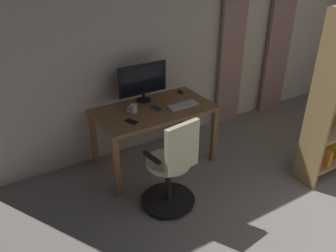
# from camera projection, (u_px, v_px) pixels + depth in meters

# --- Properties ---
(back_room_partition) EXTENTS (5.78, 0.10, 2.87)m
(back_room_partition) POSITION_uv_depth(u_px,v_px,m) (199.00, 28.00, 4.44)
(back_room_partition) COLOR beige
(back_room_partition) RESTS_ON ground
(curtain_left_panel) EXTENTS (0.46, 0.06, 2.69)m
(curtain_left_panel) POSITION_uv_depth(u_px,v_px,m) (281.00, 24.00, 5.05)
(curtain_left_panel) COLOR tan
(curtain_left_panel) RESTS_ON ground
(curtain_right_panel) EXTENTS (0.40, 0.06, 2.69)m
(curtain_right_panel) POSITION_uv_depth(u_px,v_px,m) (233.00, 32.00, 4.63)
(curtain_right_panel) COLOR tan
(curtain_right_panel) RESTS_ON ground
(desk) EXTENTS (1.36, 0.75, 0.74)m
(desk) POSITION_uv_depth(u_px,v_px,m) (154.00, 116.00, 3.98)
(desk) COLOR olive
(desk) RESTS_ON ground
(office_chair) EXTENTS (0.56, 0.56, 1.02)m
(office_chair) POSITION_uv_depth(u_px,v_px,m) (172.00, 169.00, 3.36)
(office_chair) COLOR black
(office_chair) RESTS_ON ground
(computer_monitor) EXTENTS (0.61, 0.18, 0.45)m
(computer_monitor) POSITION_uv_depth(u_px,v_px,m) (143.00, 80.00, 4.01)
(computer_monitor) COLOR black
(computer_monitor) RESTS_ON desk
(computer_keyboard) EXTENTS (0.37, 0.14, 0.02)m
(computer_keyboard) POSITION_uv_depth(u_px,v_px,m) (183.00, 105.00, 3.97)
(computer_keyboard) COLOR silver
(computer_keyboard) RESTS_ON desk
(computer_mouse) EXTENTS (0.06, 0.10, 0.04)m
(computer_mouse) POSITION_uv_depth(u_px,v_px,m) (181.00, 91.00, 4.33)
(computer_mouse) COLOR #232328
(computer_mouse) RESTS_ON desk
(cell_phone_by_monitor) EXTENTS (0.11, 0.16, 0.01)m
(cell_phone_by_monitor) POSITION_uv_depth(u_px,v_px,m) (131.00, 121.00, 3.64)
(cell_phone_by_monitor) COLOR black
(cell_phone_by_monitor) RESTS_ON desk
(cell_phone_face_up) EXTENTS (0.09, 0.15, 0.01)m
(cell_phone_face_up) POSITION_uv_depth(u_px,v_px,m) (156.00, 108.00, 3.93)
(cell_phone_face_up) COLOR #333338
(cell_phone_face_up) RESTS_ON desk
(mug_coffee) EXTENTS (0.12, 0.08, 0.09)m
(mug_coffee) POSITION_uv_depth(u_px,v_px,m) (133.00, 108.00, 3.82)
(mug_coffee) COLOR white
(mug_coffee) RESTS_ON desk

